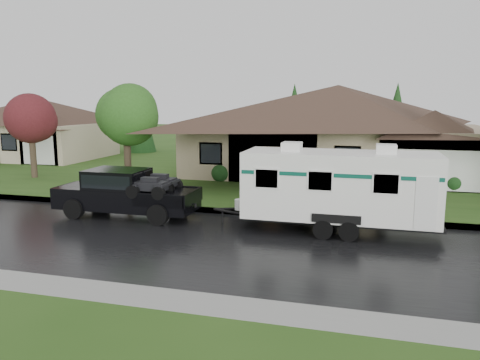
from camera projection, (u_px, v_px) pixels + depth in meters
name	position (u px, v px, depth m)	size (l,w,h in m)	color
ground	(256.00, 230.00, 17.59)	(140.00, 140.00, 0.00)	#2B4F18
road	(242.00, 246.00, 15.69)	(140.00, 8.00, 0.01)	black
curb	(268.00, 214.00, 19.72)	(140.00, 0.50, 0.15)	gray
lawn	(307.00, 170.00, 31.84)	(140.00, 26.00, 0.15)	#2B4F18
house_main	(342.00, 120.00, 29.54)	(19.44, 10.80, 6.90)	gray
house_far	(40.00, 123.00, 37.82)	(10.80, 8.64, 5.80)	tan
tree_left_green	(126.00, 115.00, 25.61)	(3.37, 3.37, 5.58)	#382B1E
tree_red	(30.00, 120.00, 28.01)	(3.04, 3.04, 5.04)	#382B1E
shrub_row	(330.00, 176.00, 25.81)	(13.60, 1.00, 1.00)	#143814
pickup_truck	(124.00, 191.00, 19.52)	(5.93, 2.25, 1.98)	black
travel_trailer	(339.00, 185.00, 17.12)	(7.31, 2.57, 3.28)	white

